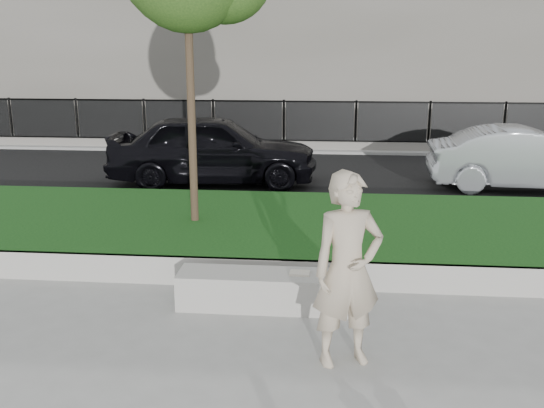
# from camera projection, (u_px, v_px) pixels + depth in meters

# --- Properties ---
(ground) EXTENTS (90.00, 90.00, 0.00)m
(ground) POSITION_uv_depth(u_px,v_px,m) (259.00, 320.00, 7.27)
(ground) COLOR gray
(ground) RESTS_ON ground
(grass_bank) EXTENTS (34.00, 4.00, 0.40)m
(grass_bank) POSITION_uv_depth(u_px,v_px,m) (280.00, 231.00, 10.11)
(grass_bank) COLOR black
(grass_bank) RESTS_ON ground
(grass_kerb) EXTENTS (34.00, 0.08, 0.40)m
(grass_kerb) POSITION_uv_depth(u_px,v_px,m) (268.00, 273.00, 8.22)
(grass_kerb) COLOR #A9A79E
(grass_kerb) RESTS_ON ground
(street) EXTENTS (34.00, 7.00, 0.04)m
(street) POSITION_uv_depth(u_px,v_px,m) (297.00, 175.00, 15.45)
(street) COLOR black
(street) RESTS_ON ground
(far_pavement) EXTENTS (34.00, 3.00, 0.12)m
(far_pavement) POSITION_uv_depth(u_px,v_px,m) (304.00, 145.00, 19.78)
(far_pavement) COLOR gray
(far_pavement) RESTS_ON ground
(iron_fence) EXTENTS (32.00, 0.30, 1.50)m
(iron_fence) POSITION_uv_depth(u_px,v_px,m) (303.00, 135.00, 18.69)
(iron_fence) COLOR slate
(iron_fence) RESTS_ON far_pavement
(building_facade) EXTENTS (34.00, 10.00, 10.00)m
(building_facade) POSITION_uv_depth(u_px,v_px,m) (313.00, 2.00, 25.28)
(building_facade) COLOR #615E55
(building_facade) RESTS_ON ground
(stone_bench) EXTENTS (2.20, 0.55, 0.45)m
(stone_bench) POSITION_uv_depth(u_px,v_px,m) (266.00, 290.00, 7.59)
(stone_bench) COLOR #A9A79E
(stone_bench) RESTS_ON ground
(man) EXTENTS (0.86, 0.71, 2.02)m
(man) POSITION_uv_depth(u_px,v_px,m) (348.00, 270.00, 6.07)
(man) COLOR #BDAC91
(man) RESTS_ON ground
(book) EXTENTS (0.25, 0.19, 0.03)m
(book) POSITION_uv_depth(u_px,v_px,m) (300.00, 273.00, 7.51)
(book) COLOR silver
(book) RESTS_ON stone_bench
(car_dark) EXTENTS (4.99, 2.33, 1.65)m
(car_dark) POSITION_uv_depth(u_px,v_px,m) (213.00, 149.00, 14.19)
(car_dark) COLOR black
(car_dark) RESTS_ON street
(car_silver) EXTENTS (4.34, 1.69, 1.41)m
(car_silver) POSITION_uv_depth(u_px,v_px,m) (527.00, 159.00, 13.58)
(car_silver) COLOR #999DA1
(car_silver) RESTS_ON street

